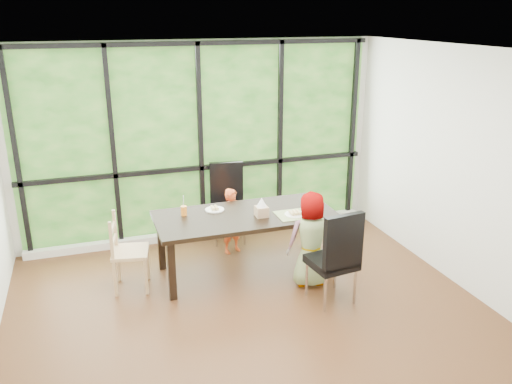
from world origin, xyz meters
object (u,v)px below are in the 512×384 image
at_px(plate_near, 295,214).
at_px(child_toddler, 232,221).
at_px(dining_table, 246,243).
at_px(chair_interior_leather, 332,255).
at_px(chair_window_leather, 228,204).
at_px(child_older, 312,239).
at_px(green_cup, 319,209).
at_px(plate_far, 215,210).
at_px(tissue_box, 262,211).
at_px(chair_end_beech, 130,252).
at_px(orange_cup, 184,211).

bearing_deg(plate_near, child_toddler, 124.40).
xyz_separation_m(dining_table, chair_interior_leather, (0.68, -0.95, 0.17)).
bearing_deg(plate_near, chair_window_leather, 113.27).
xyz_separation_m(child_older, green_cup, (0.21, 0.28, 0.25)).
relative_size(chair_interior_leather, plate_far, 4.67).
bearing_deg(green_cup, tissue_box, 169.14).
relative_size(plate_near, green_cup, 2.08).
bearing_deg(chair_end_beech, plate_near, -86.84).
relative_size(chair_window_leather, child_older, 0.96).
xyz_separation_m(chair_interior_leather, tissue_box, (-0.52, 0.82, 0.27)).
height_order(plate_far, orange_cup, orange_cup).
bearing_deg(chair_window_leather, chair_interior_leather, -63.11).
bearing_deg(child_older, tissue_box, -32.22).
height_order(dining_table, tissue_box, tissue_box).
height_order(chair_window_leather, plate_far, chair_window_leather).
bearing_deg(plate_near, chair_end_beech, 172.83).
xyz_separation_m(chair_interior_leather, plate_far, (-1.00, 1.19, 0.22)).
distance_m(chair_interior_leather, plate_near, 0.78).
height_order(child_older, tissue_box, child_older).
bearing_deg(chair_interior_leather, chair_end_beech, -32.68).
height_order(chair_window_leather, green_cup, chair_window_leather).
xyz_separation_m(chair_window_leather, tissue_box, (0.11, -1.07, 0.27)).
relative_size(chair_interior_leather, child_older, 0.96).
bearing_deg(child_toddler, plate_near, -76.29).
bearing_deg(child_toddler, green_cup, -65.82).
height_order(plate_near, tissue_box, tissue_box).
bearing_deg(chair_window_leather, orange_cup, -126.71).
bearing_deg(plate_far, green_cup, -23.39).
distance_m(child_toddler, plate_near, 1.02).
bearing_deg(child_toddler, tissue_box, -98.03).
distance_m(dining_table, child_older, 0.85).
relative_size(chair_interior_leather, child_toddler, 1.23).
distance_m(plate_far, tissue_box, 0.60).
bearing_deg(child_toddler, orange_cup, -171.79).
height_order(chair_window_leather, chair_interior_leather, same).
bearing_deg(tissue_box, chair_window_leather, 95.89).
distance_m(chair_interior_leather, green_cup, 0.76).
relative_size(dining_table, child_older, 1.89).
distance_m(dining_table, chair_window_leather, 0.96).
xyz_separation_m(chair_window_leather, child_toddler, (-0.05, -0.36, -0.10)).
distance_m(dining_table, chair_interior_leather, 1.18).
height_order(chair_end_beech, tissue_box, chair_end_beech).
relative_size(dining_table, orange_cup, 18.85).
distance_m(child_toddler, green_cup, 1.24).
height_order(green_cup, tissue_box, tissue_box).
bearing_deg(chair_end_beech, chair_interior_leather, -105.13).
bearing_deg(orange_cup, child_toddler, 28.91).
relative_size(dining_table, chair_window_leather, 1.98).
relative_size(child_older, plate_far, 4.88).
bearing_deg(green_cup, child_toddler, 134.87).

